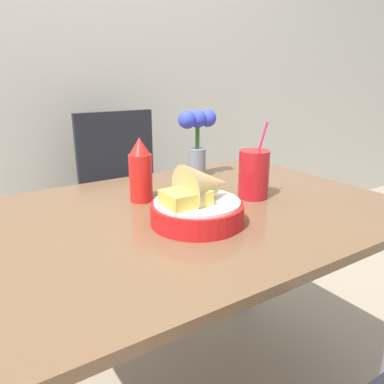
{
  "coord_description": "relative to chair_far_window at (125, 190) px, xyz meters",
  "views": [
    {
      "loc": [
        -0.55,
        -0.83,
        1.09
      ],
      "look_at": [
        -0.03,
        -0.03,
        0.79
      ],
      "focal_mm": 35.0,
      "sensor_mm": 36.0,
      "label": 1
    }
  ],
  "objects": [
    {
      "name": "wall_window",
      "position": [
        -0.14,
        0.35,
        0.76
      ],
      "size": [
        7.0,
        0.06,
        2.6
      ],
      "color": "#B7B2A3",
      "rests_on": "ground_plane"
    },
    {
      "name": "drink_cup",
      "position": [
        0.06,
        -0.86,
        0.26
      ],
      "size": [
        0.09,
        0.09,
        0.24
      ],
      "color": "red",
      "rests_on": "dining_table"
    },
    {
      "name": "flower_vase",
      "position": [
        0.05,
        -0.57,
        0.35
      ],
      "size": [
        0.15,
        0.06,
        0.24
      ],
      "color": "gray",
      "rests_on": "dining_table"
    },
    {
      "name": "food_basket",
      "position": [
        -0.19,
        -0.95,
        0.25
      ],
      "size": [
        0.23,
        0.23,
        0.16
      ],
      "color": "red",
      "rests_on": "dining_table"
    },
    {
      "name": "dining_table",
      "position": [
        -0.14,
        -0.85,
        0.09
      ],
      "size": [
        1.15,
        0.84,
        0.73
      ],
      "color": "brown",
      "rests_on": "ground_plane"
    },
    {
      "name": "ketchup_bottle",
      "position": [
        -0.24,
        -0.71,
        0.28
      ],
      "size": [
        0.07,
        0.07,
        0.19
      ],
      "color": "red",
      "rests_on": "dining_table"
    },
    {
      "name": "chair_far_window",
      "position": [
        0.0,
        0.0,
        0.0
      ],
      "size": [
        0.4,
        0.4,
        0.92
      ],
      "color": "black",
      "rests_on": "ground_plane"
    }
  ]
}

